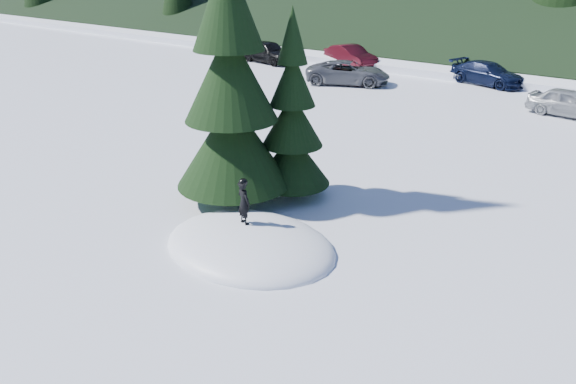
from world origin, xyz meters
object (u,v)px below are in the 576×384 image
Objects in this scene: car_2 at (348,73)px; car_4 at (570,103)px; spruce_short at (292,126)px; car_0 at (268,52)px; spruce_tall at (230,87)px; car_1 at (351,56)px; child_skier at (244,203)px; car_3 at (488,74)px.

car_4 is at bearing -113.45° from car_2.
car_4 is at bearing 74.37° from spruce_short.
car_2 is (8.01, -2.61, -0.09)m from car_0.
spruce_short is 1.50× the size of car_4.
car_0 is at bearing 127.88° from spruce_tall.
car_1 is at bearing 117.96° from spruce_short.
child_skier is (0.87, -3.02, -1.07)m from spruce_short.
spruce_tall is 3.37m from child_skier.
car_2 is at bearing -99.75° from car_0.
car_0 reaches higher than car_3.
spruce_tall reaches higher than child_skier.
car_2 is at bearing 97.86° from car_4.
car_4 is at bearing -88.77° from car_0.
car_2 is (-6.35, 15.85, -2.68)m from spruce_tall.
spruce_tall reaches higher than car_1.
spruce_tall reaches higher than car_4.
spruce_tall is 2.08× the size of car_1.
spruce_tall is at bearing -135.63° from car_1.
car_0 is at bearing 112.83° from car_3.
spruce_tall is 2.01× the size of car_3.
car_1 is at bearing 104.27° from car_3.
car_3 is 6.93m from car_4.
car_4 is at bearing -115.37° from car_3.
spruce_short is 16.28m from car_2.
child_skier is 0.27× the size of car_1.
car_3 is (14.15, 2.05, -0.11)m from car_0.
spruce_tall is 22.66m from car_1.
spruce_tall is 2.11m from spruce_short.
child_skier is at bearing -179.27° from car_2.
car_1 is at bearing 79.34° from car_4.
car_0 is at bearing 89.80° from car_4.
spruce_tall is at bearing -164.81° from car_3.
spruce_short is at bearing 54.46° from spruce_tall.
car_1 is at bearing -59.73° from car_0.
car_4 is (19.46, -2.40, -0.12)m from car_0.
car_0 is 1.00× the size of car_3.
car_3 is (8.96, -0.05, -0.06)m from car_1.
car_3 is (-2.08, 22.12, -0.41)m from child_skier.
child_skier reaches higher than car_1.
child_skier is at bearing -40.85° from spruce_tall.
child_skier is at bearing -73.92° from spruce_short.
spruce_short is 1.25× the size of car_0.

